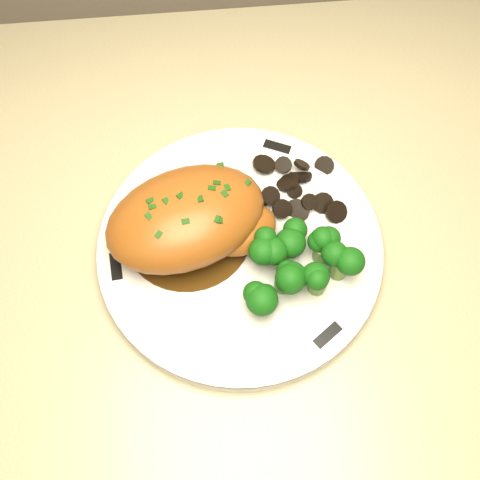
{
  "coord_description": "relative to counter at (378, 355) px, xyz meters",
  "views": [
    {
      "loc": [
        0.06,
        1.43,
        1.42
      ],
      "look_at": [
        0.08,
        1.67,
        0.94
      ],
      "focal_mm": 45.0,
      "sensor_mm": 36.0,
      "label": 1
    }
  ],
  "objects": [
    {
      "name": "counter",
      "position": [
        0.0,
        0.0,
        0.0
      ],
      "size": [
        2.12,
        0.7,
        1.04
      ],
      "color": "brown",
      "rests_on": "ground"
    },
    {
      "name": "plate",
      "position": [
        -0.23,
        -0.0,
        0.46
      ],
      "size": [
        0.29,
        0.29,
        0.02
      ],
      "primitive_type": "cylinder",
      "rotation": [
        0.0,
        0.0,
        -0.11
      ],
      "color": "silver",
      "rests_on": "counter"
    },
    {
      "name": "rim_accent_0",
      "position": [
        -0.18,
        0.1,
        0.47
      ],
      "size": [
        0.03,
        0.02,
        0.0
      ],
      "primitive_type": "cube",
      "rotation": [
        0.0,
        0.0,
        2.72
      ],
      "color": "black",
      "rests_on": "plate"
    },
    {
      "name": "rim_accent_1",
      "position": [
        -0.34,
        -0.02,
        0.47
      ],
      "size": [
        0.01,
        0.03,
        0.0
      ],
      "primitive_type": "cube",
      "rotation": [
        0.0,
        0.0,
        4.81
      ],
      "color": "black",
      "rests_on": "plate"
    },
    {
      "name": "rim_accent_2",
      "position": [
        -0.16,
        -0.1,
        0.47
      ],
      "size": [
        0.03,
        0.02,
        0.0
      ],
      "primitive_type": "cube",
      "rotation": [
        0.0,
        0.0,
        6.91
      ],
      "color": "black",
      "rests_on": "plate"
    },
    {
      "name": "gravy_pool",
      "position": [
        -0.27,
        0.01,
        0.47
      ],
      "size": [
        0.12,
        0.12,
        0.0
      ],
      "primitive_type": "cylinder",
      "color": "#37210A",
      "rests_on": "plate"
    },
    {
      "name": "chicken_breast",
      "position": [
        -0.27,
        0.01,
        0.5
      ],
      "size": [
        0.17,
        0.14,
        0.06
      ],
      "rotation": [
        0.0,
        0.0,
        0.31
      ],
      "color": "#934E19",
      "rests_on": "plate"
    },
    {
      "name": "mushroom_pile",
      "position": [
        -0.17,
        0.04,
        0.48
      ],
      "size": [
        0.08,
        0.06,
        0.02
      ],
      "color": "black",
      "rests_on": "plate"
    },
    {
      "name": "broccoli_florets",
      "position": [
        -0.18,
        -0.04,
        0.49
      ],
      "size": [
        0.09,
        0.07,
        0.04
      ],
      "rotation": [
        0.0,
        0.0,
        -0.05
      ],
      "color": "#587A33",
      "rests_on": "plate"
    }
  ]
}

